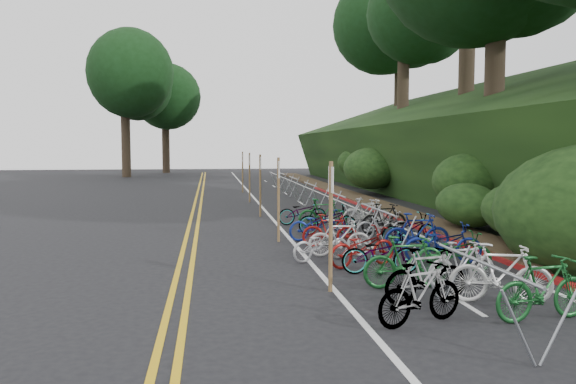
% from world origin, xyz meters
% --- Properties ---
extents(ground, '(120.00, 120.00, 0.00)m').
position_xyz_m(ground, '(0.00, 0.00, 0.00)').
color(ground, black).
rests_on(ground, ground).
extents(road_markings, '(7.47, 80.00, 0.01)m').
position_xyz_m(road_markings, '(0.63, 10.10, 0.00)').
color(road_markings, gold).
rests_on(road_markings, ground).
extents(red_curb, '(0.25, 28.00, 0.10)m').
position_xyz_m(red_curb, '(5.70, 12.00, 0.05)').
color(red_curb, maroon).
rests_on(red_curb, ground).
extents(embankment, '(14.30, 48.14, 9.11)m').
position_xyz_m(embankment, '(12.96, 19.04, 2.57)').
color(embankment, black).
rests_on(embankment, ground).
extents(bike_rack_front, '(1.09, 3.23, 1.06)m').
position_xyz_m(bike_rack_front, '(2.73, -3.37, 0.79)').
color(bike_rack_front, gray).
rests_on(bike_rack_front, ground).
extents(bike_racks_rest, '(1.14, 23.00, 1.17)m').
position_xyz_m(bike_racks_rest, '(3.00, 13.00, 0.85)').
color(bike_racks_rest, gray).
rests_on(bike_racks_rest, ground).
extents(signpost_near, '(0.08, 0.40, 2.54)m').
position_xyz_m(signpost_near, '(0.90, -0.83, 1.45)').
color(signpost_near, brown).
rests_on(signpost_near, ground).
extents(signposts_rest, '(0.08, 18.40, 2.50)m').
position_xyz_m(signposts_rest, '(0.60, 14.00, 1.43)').
color(signposts_rest, brown).
rests_on(signposts_rest, ground).
extents(bike_front, '(1.07, 1.67, 0.83)m').
position_xyz_m(bike_front, '(1.29, 2.08, 0.42)').
color(bike_front, '#9E9EA3').
rests_on(bike_front, ground).
extents(bike_valet, '(3.32, 13.44, 1.10)m').
position_xyz_m(bike_valet, '(3.06, 2.61, 0.49)').
color(bike_valet, slate).
rests_on(bike_valet, ground).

